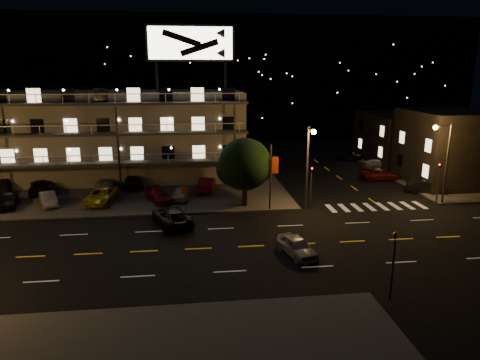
{
  "coord_description": "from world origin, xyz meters",
  "views": [
    {
      "loc": [
        -2.38,
        -29.88,
        12.95
      ],
      "look_at": [
        2.09,
        8.0,
        3.16
      ],
      "focal_mm": 32.0,
      "sensor_mm": 36.0,
      "label": 1
    }
  ],
  "objects": [
    {
      "name": "road_car_east",
      "position": [
        5.05,
        -1.97,
        0.69
      ],
      "size": [
        2.62,
        4.32,
        1.37
      ],
      "primitive_type": "imported",
      "rotation": [
        0.0,
        0.0,
        0.26
      ],
      "color": "gray",
      "rests_on": "ground"
    },
    {
      "name": "banner_north",
      "position": [
        5.09,
        8.4,
        3.43
      ],
      "size": [
        0.83,
        0.16,
        6.4
      ],
      "color": "#2D2D30",
      "rests_on": "ground"
    },
    {
      "name": "lot_car_0",
      "position": [
        -20.0,
        11.78,
        0.87
      ],
      "size": [
        2.63,
        4.5,
        1.44
      ],
      "primitive_type": "imported",
      "rotation": [
        0.0,
        0.0,
        0.23
      ],
      "color": "black",
      "rests_on": "curb_nw"
    },
    {
      "name": "curb_nw",
      "position": [
        -14.0,
        20.0,
        0.07
      ],
      "size": [
        44.0,
        24.0,
        0.15
      ],
      "primitive_type": "cube",
      "color": "#3D3D3A",
      "rests_on": "ground"
    },
    {
      "name": "lot_car_4",
      "position": [
        -3.42,
        12.6,
        0.81
      ],
      "size": [
        2.17,
        4.1,
        1.33
      ],
      "primitive_type": "imported",
      "rotation": [
        0.0,
        0.0,
        -0.16
      ],
      "color": "gray",
      "rests_on": "curb_nw"
    },
    {
      "name": "lot_car_2",
      "position": [
        -11.29,
        12.3,
        0.86
      ],
      "size": [
        2.95,
        5.36,
        1.42
      ],
      "primitive_type": "imported",
      "rotation": [
        0.0,
        0.0,
        -0.12
      ],
      "color": "gold",
      "rests_on": "curb_nw"
    },
    {
      "name": "side_car_1",
      "position": [
        20.6,
        18.42,
        0.66
      ],
      "size": [
        4.78,
        2.28,
        1.32
      ],
      "primitive_type": "imported",
      "rotation": [
        0.0,
        0.0,
        1.55
      ],
      "color": "#600D0E",
      "rests_on": "ground"
    },
    {
      "name": "side_car_2",
      "position": [
        22.87,
        24.14,
        0.61
      ],
      "size": [
        4.36,
        2.13,
        1.22
      ],
      "primitive_type": "imported",
      "rotation": [
        0.0,
        0.0,
        1.47
      ],
      "color": "gray",
      "rests_on": "ground"
    },
    {
      "name": "signal_sw",
      "position": [
        9.0,
        -8.5,
        2.57
      ],
      "size": [
        0.2,
        0.27,
        4.6
      ],
      "color": "#2D2D30",
      "rests_on": "ground"
    },
    {
      "name": "lot_car_7",
      "position": [
        -11.73,
        16.46,
        0.85
      ],
      "size": [
        2.88,
        5.12,
        1.4
      ],
      "primitive_type": "imported",
      "rotation": [
        0.0,
        0.0,
        3.34
      ],
      "color": "gray",
      "rests_on": "curb_nw"
    },
    {
      "name": "streetlight_nc",
      "position": [
        8.5,
        7.94,
        4.96
      ],
      "size": [
        0.44,
        1.92,
        8.0
      ],
      "color": "#2D2D30",
      "rests_on": "ground"
    },
    {
      "name": "streetlight_ne",
      "position": [
        22.14,
        8.3,
        4.96
      ],
      "size": [
        1.92,
        0.44,
        8.0
      ],
      "color": "#2D2D30",
      "rests_on": "ground"
    },
    {
      "name": "side_bldg_front",
      "position": [
        29.99,
        16.0,
        4.25
      ],
      "size": [
        14.06,
        10.0,
        8.5
      ],
      "color": "black",
      "rests_on": "ground"
    },
    {
      "name": "lot_car_8",
      "position": [
        -8.87,
        17.44,
        0.91
      ],
      "size": [
        3.07,
        4.78,
        1.52
      ],
      "primitive_type": "imported",
      "rotation": [
        0.0,
        0.0,
        3.45
      ],
      "color": "black",
      "rests_on": "curb_nw"
    },
    {
      "name": "lot_car_5",
      "position": [
        -22.92,
        17.45,
        0.88
      ],
      "size": [
        2.91,
        4.72,
        1.47
      ],
      "primitive_type": "imported",
      "rotation": [
        0.0,
        0.0,
        3.47
      ],
      "color": "black",
      "rests_on": "curb_nw"
    },
    {
      "name": "side_car_3",
      "position": [
        21.16,
        30.28,
        0.71
      ],
      "size": [
        4.41,
        2.51,
        1.41
      ],
      "primitive_type": "imported",
      "rotation": [
        0.0,
        0.0,
        1.36
      ],
      "color": "black",
      "rests_on": "ground"
    },
    {
      "name": "curb_ne",
      "position": [
        30.0,
        20.0,
        0.07
      ],
      "size": [
        16.0,
        24.0,
        0.15
      ],
      "primitive_type": "cube",
      "color": "#3D3D3A",
      "rests_on": "ground"
    },
    {
      "name": "signal_nw",
      "position": [
        9.0,
        8.5,
        2.57
      ],
      "size": [
        0.2,
        0.27,
        4.6
      ],
      "color": "#2D2D30",
      "rests_on": "ground"
    },
    {
      "name": "ground",
      "position": [
        0.0,
        0.0,
        0.0
      ],
      "size": [
        140.0,
        140.0,
        0.0
      ],
      "primitive_type": "plane",
      "color": "black",
      "rests_on": "ground"
    },
    {
      "name": "lot_car_9",
      "position": [
        -0.71,
        15.42,
        0.9
      ],
      "size": [
        2.21,
        4.71,
        1.49
      ],
      "primitive_type": "imported",
      "rotation": [
        0.0,
        0.0,
        3.0
      ],
      "color": "#600D0E",
      "rests_on": "curb_nw"
    },
    {
      "name": "lot_car_6",
      "position": [
        -18.44,
        16.72,
        0.85
      ],
      "size": [
        3.51,
        5.49,
        1.41
      ],
      "primitive_type": "imported",
      "rotation": [
        0.0,
        0.0,
        3.39
      ],
      "color": "black",
      "rests_on": "curb_nw"
    },
    {
      "name": "road_car_west",
      "position": [
        -4.14,
        5.45,
        0.76
      ],
      "size": [
        4.11,
        5.96,
        1.51
      ],
      "primitive_type": "imported",
      "rotation": [
        0.0,
        0.0,
        3.47
      ],
      "color": "black",
      "rests_on": "ground"
    },
    {
      "name": "lot_car_1",
      "position": [
        -16.33,
        12.04,
        0.79
      ],
      "size": [
        2.81,
        4.1,
        1.28
      ],
      "primitive_type": "imported",
      "rotation": [
        0.0,
        0.0,
        0.42
      ],
      "color": "gray",
      "rests_on": "curb_nw"
    },
    {
      "name": "motel",
      "position": [
        -9.94,
        23.88,
        5.34
      ],
      "size": [
        28.0,
        13.8,
        18.1
      ],
      "color": "gray",
      "rests_on": "ground"
    },
    {
      "name": "lot_car_3",
      "position": [
        -5.66,
        11.95,
        0.76
      ],
      "size": [
        3.31,
        4.55,
        1.22
      ],
      "primitive_type": "imported",
      "rotation": [
        0.0,
        0.0,
        0.43
      ],
      "color": "#600D0E",
      "rests_on": "curb_nw"
    },
    {
      "name": "signal_ne",
      "position": [
        22.0,
        8.5,
        2.57
      ],
      "size": [
        0.27,
        0.2,
        4.6
      ],
      "color": "#2D2D30",
      "rests_on": "ground"
    },
    {
      "name": "side_bldg_back",
      "position": [
        29.99,
        28.0,
        3.5
      ],
      "size": [
        14.06,
        12.0,
        7.0
      ],
      "color": "black",
      "rests_on": "ground"
    },
    {
      "name": "stop_sign",
      "position": [
        -3.0,
        8.57,
        1.71
      ],
      "size": [
        0.91,
        0.11,
        2.61
      ],
      "color": "#2D2D30",
      "rests_on": "ground"
    },
    {
      "name": "tree",
      "position": [
        2.72,
        9.83,
        4.09
      ],
      "size": [
        5.27,
        5.07,
        6.63
      ],
      "color": "black",
      "rests_on": "curb_nw"
    },
    {
      "name": "side_car_0",
      "position": [
        23.02,
        12.17,
        0.7
      ],
      "size": [
        4.49,
        3.02,
        1.4
      ],
      "primitive_type": "imported",
      "rotation": [
        0.0,
        0.0,
        1.17
      ],
      "color": "black",
      "rests_on": "ground"
    },
    {
      "name": "hill_backdrop",
      "position": [
        -5.94,
        68.78,
        11.55
      ],
      "size": [
        120.0,
        25.0,
        24.0
      ],
      "color": "black",
      "rests_on": "ground"
    }
  ]
}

